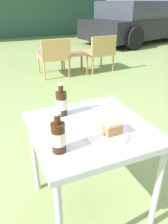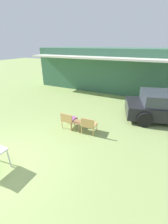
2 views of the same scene
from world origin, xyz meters
name	(u,v)px [view 2 (image 2 of 2)]	position (x,y,z in m)	size (l,w,h in m)	color
cabin_building	(105,68)	(-0.37, 11.00, 1.62)	(10.49, 5.49, 3.22)	#38664C
parked_car	(167,107)	(4.63, 6.12, 0.68)	(4.41, 2.96, 1.40)	black
wicker_chair_cushioned	(69,119)	(0.68, 3.22, 0.44)	(0.57, 0.56, 0.76)	tan
wicker_chair_plain	(89,124)	(1.69, 3.20, 0.44)	(0.61, 0.59, 0.76)	tan
garden_side_table	(77,123)	(1.12, 3.16, 0.38)	(0.45, 0.36, 0.44)	#996B42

